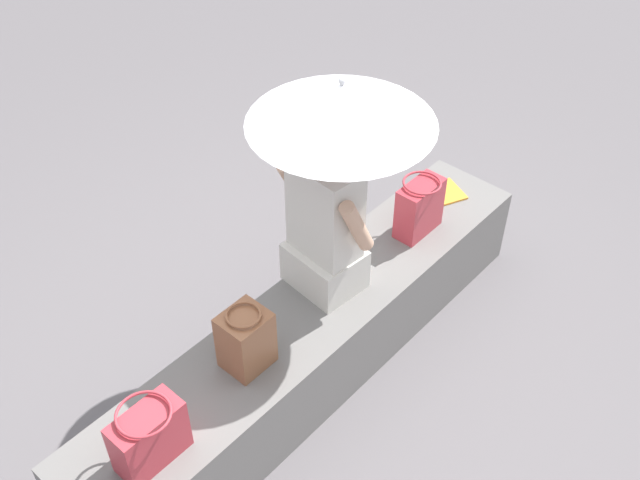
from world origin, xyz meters
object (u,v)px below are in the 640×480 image
(parasol, at_px, (341,104))
(tote_bag_canvas, at_px, (419,207))
(shoulder_bag_spare, at_px, (149,436))
(handbag_black, at_px, (246,340))
(person_seated, at_px, (325,222))
(magazine, at_px, (437,194))

(parasol, distance_m, tote_bag_canvas, 1.04)
(shoulder_bag_spare, bearing_deg, parasol, 4.08)
(handbag_black, height_order, tote_bag_canvas, tote_bag_canvas)
(person_seated, height_order, shoulder_bag_spare, person_seated)
(shoulder_bag_spare, relative_size, magazine, 1.04)
(parasol, xyz_separation_m, handbag_black, (-0.63, -0.02, -0.86))
(handbag_black, bearing_deg, shoulder_bag_spare, -173.94)
(person_seated, xyz_separation_m, handbag_black, (-0.60, -0.08, -0.24))
(person_seated, height_order, tote_bag_canvas, person_seated)
(handbag_black, relative_size, shoulder_bag_spare, 1.08)
(person_seated, relative_size, shoulder_bag_spare, 3.10)
(handbag_black, distance_m, magazine, 1.54)
(tote_bag_canvas, distance_m, shoulder_bag_spare, 1.79)
(person_seated, xyz_separation_m, tote_bag_canvas, (0.62, -0.11, -0.23))
(person_seated, relative_size, tote_bag_canvas, 2.83)
(magazine, bearing_deg, tote_bag_canvas, -139.36)
(person_seated, relative_size, parasol, 0.79)
(shoulder_bag_spare, bearing_deg, handbag_black, 6.06)
(handbag_black, xyz_separation_m, tote_bag_canvas, (1.22, -0.03, 0.01))
(tote_bag_canvas, relative_size, magazine, 1.14)
(person_seated, bearing_deg, tote_bag_canvas, -9.86)
(shoulder_bag_spare, distance_m, magazine, 2.12)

